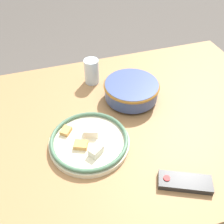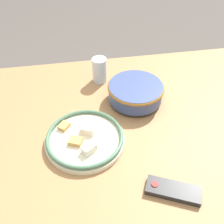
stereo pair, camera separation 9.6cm
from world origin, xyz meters
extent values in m
plane|color=#4C4742|center=(0.00, 0.00, 0.00)|extent=(8.00, 8.00, 0.00)
cube|color=olive|center=(0.00, 0.00, 0.69)|extent=(1.39, 0.89, 0.04)
cylinder|color=olive|center=(-0.63, -0.37, 0.33)|extent=(0.06, 0.06, 0.67)
cylinder|color=#384775|center=(-0.11, -0.11, 0.71)|extent=(0.10, 0.10, 0.01)
cylinder|color=#384775|center=(-0.11, -0.11, 0.75)|extent=(0.21, 0.21, 0.06)
cylinder|color=#C67A33|center=(-0.11, -0.11, 0.75)|extent=(0.19, 0.19, 0.05)
torus|color=#936023|center=(-0.11, -0.11, 0.77)|extent=(0.22, 0.22, 0.01)
cylinder|color=beige|center=(0.11, 0.07, 0.71)|extent=(0.27, 0.27, 0.02)
torus|color=#42664C|center=(0.11, 0.07, 0.73)|extent=(0.27, 0.27, 0.01)
cube|color=silver|center=(0.10, 0.05, 0.74)|extent=(0.06, 0.05, 0.03)
cube|color=tan|center=(0.18, 0.01, 0.73)|extent=(0.05, 0.05, 0.02)
cube|color=tan|center=(0.14, 0.09, 0.73)|extent=(0.05, 0.05, 0.02)
cube|color=silver|center=(0.10, 0.13, 0.74)|extent=(0.06, 0.05, 0.03)
cube|color=black|center=(-0.12, 0.31, 0.72)|extent=(0.17, 0.12, 0.02)
cylinder|color=red|center=(-0.07, 0.29, 0.73)|extent=(0.02, 0.02, 0.00)
cylinder|color=silver|center=(0.01, -0.27, 0.76)|extent=(0.06, 0.06, 0.11)
camera|label=1|loc=(0.21, 0.65, 1.40)|focal=42.00mm
camera|label=2|loc=(0.12, 0.67, 1.40)|focal=42.00mm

